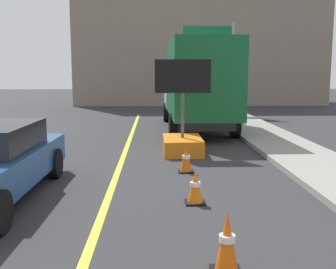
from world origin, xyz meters
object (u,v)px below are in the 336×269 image
at_px(traffic_cone_curbside, 186,159).
at_px(arrow_board_trailer, 182,137).
at_px(traffic_cone_mid_lane, 227,243).
at_px(highway_guide_sign, 218,52).
at_px(box_truck, 198,84).
at_px(traffic_cone_far_lane, 195,187).

bearing_deg(traffic_cone_curbside, arrow_board_trailer, 88.16).
bearing_deg(traffic_cone_mid_lane, highway_guide_sign, 81.66).
bearing_deg(highway_guide_sign, arrow_board_trailer, -103.96).
distance_m(box_truck, highway_guide_sign, 6.28).
height_order(arrow_board_trailer, box_truck, box_truck).
bearing_deg(highway_guide_sign, box_truck, -106.45).
distance_m(traffic_cone_mid_lane, traffic_cone_far_lane, 2.61).
xyz_separation_m(box_truck, traffic_cone_mid_lane, (-0.92, -12.17, -1.51)).
height_order(arrow_board_trailer, highway_guide_sign, highway_guide_sign).
height_order(box_truck, highway_guide_sign, highway_guide_sign).
distance_m(traffic_cone_far_lane, traffic_cone_curbside, 2.35).
bearing_deg(traffic_cone_far_lane, arrow_board_trailer, 88.92).
xyz_separation_m(box_truck, highway_guide_sign, (1.72, 5.84, 1.54)).
bearing_deg(box_truck, traffic_cone_far_lane, -96.12).
relative_size(arrow_board_trailer, traffic_cone_curbside, 4.24).
relative_size(highway_guide_sign, traffic_cone_curbside, 7.86).
height_order(arrow_board_trailer, traffic_cone_curbside, arrow_board_trailer).
bearing_deg(traffic_cone_mid_lane, arrow_board_trailer, 90.17).
xyz_separation_m(arrow_board_trailer, traffic_cone_far_lane, (-0.09, -4.70, -0.18)).
distance_m(arrow_board_trailer, traffic_cone_far_lane, 4.70).
distance_m(highway_guide_sign, traffic_cone_curbside, 13.70).
height_order(box_truck, traffic_cone_curbside, box_truck).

